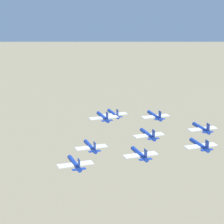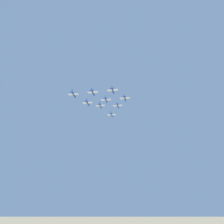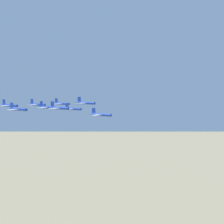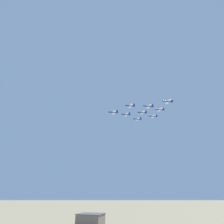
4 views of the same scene
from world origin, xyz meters
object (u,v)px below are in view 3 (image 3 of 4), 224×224
Objects in this scene: jet_4 at (47,107)px; jet_7 at (37,104)px; jet_1 at (85,103)px; jet_8 at (9,105)px; jet_2 at (59,108)px; jet_5 at (18,109)px; jet_0 at (101,115)px; jet_3 at (73,109)px; jet_6 at (61,104)px.

jet_7 is (-15.96, 1.20, 0.33)m from jet_4.
jet_8 is (-17.61, -26.73, -1.17)m from jet_1.
jet_5 is at bearing -59.53° from jet_2.
jet_5 is 1.00× the size of jet_7.
jet_1 is 1.00× the size of jet_5.
jet_1 reaches higher than jet_0.
jet_1 is 32.03m from jet_8.
jet_8 reaches higher than jet_3.
jet_7 is at bearing -101.09° from jet_0.
jet_0 is 32.01m from jet_3.
jet_0 is 1.00× the size of jet_6.
jet_7 is (7.16, -14.57, 0.28)m from jet_6.
jet_4 is (-8.80, -13.37, -1.84)m from jet_1.
jet_3 is (-31.92, 2.40, 0.37)m from jet_0.
jet_6 is at bearing -120.47° from jet_1.
jet_2 is 32.01m from jet_7.
jet_7 is (-23.12, 15.77, 0.29)m from jet_5.
jet_1 reaches higher than jet_2.
jet_6 is at bearing -120.47° from jet_3.
jet_2 is 42.61m from jet_6.
jet_7 reaches higher than jet_0.
jet_8 is (14.31, -29.14, 0.61)m from jet_6.
jet_5 is (-8.80, -13.37, -0.55)m from jet_2.
jet_3 is 28.06m from jet_8.
jet_3 is at bearing -120.47° from jet_0.
jet_4 is 16.23m from jet_5.
jet_1 is 16.35m from jet_3.
jet_1 reaches higher than jet_4.
jet_8 is at bearing -59.53° from jet_4.
jet_0 is 1.00× the size of jet_7.
jet_3 is 1.00× the size of jet_4.
jet_0 is 42.25m from jet_8.
jet_4 is at bearing -0.00° from jet_3.
jet_6 is (-31.92, 2.40, -1.79)m from jet_1.
jet_2 is at bearing -59.53° from jet_0.
jet_1 is 28.04m from jet_5.
jet_4 is (-24.76, -12.16, 1.85)m from jet_0.
jet_2 is (7.16, -14.57, -1.25)m from jet_1.
jet_4 is 1.00× the size of jet_8.
jet_1 is at bearing 120.47° from jet_4.
jet_0 is at bearing 120.47° from jet_2.
jet_2 is 16.01m from jet_5.
jet_5 reaches higher than jet_4.
jet_1 is 32.06m from jet_6.
jet_3 is 1.00× the size of jet_8.
jet_5 is at bearing 59.53° from jet_8.
jet_0 is 16.43m from jet_1.
jet_2 is 1.00× the size of jet_6.
jet_7 is at bearing -59.53° from jet_3.
jet_3 is at bearing 150.46° from jet_8.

